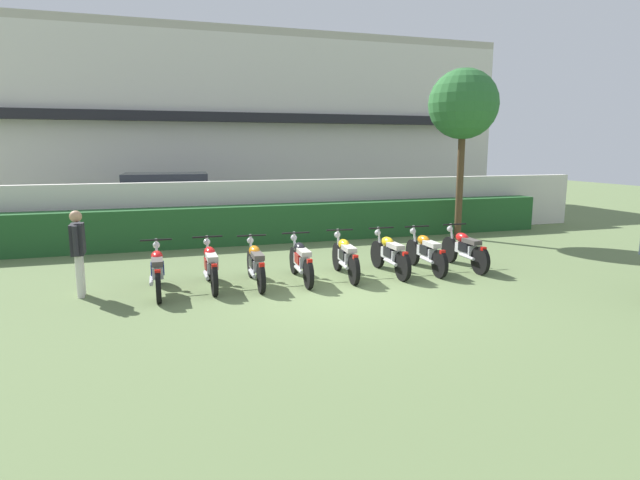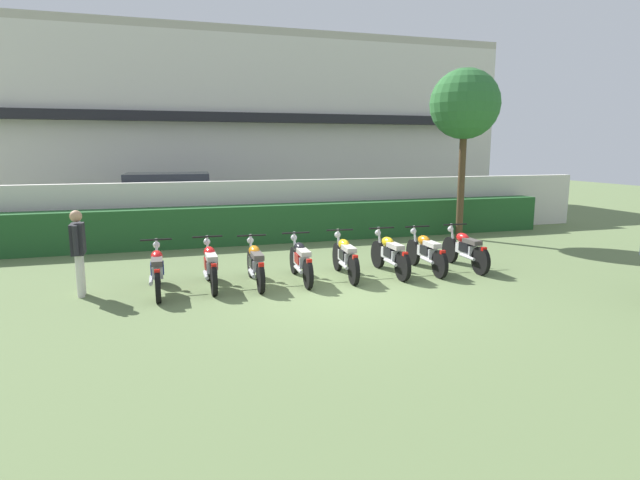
# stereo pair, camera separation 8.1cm
# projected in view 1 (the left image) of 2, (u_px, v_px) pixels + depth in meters

# --- Properties ---
(ground) EXTENTS (60.00, 60.00, 0.00)m
(ground) POSITION_uv_depth(u_px,v_px,m) (344.00, 294.00, 9.99)
(ground) COLOR #607547
(building) EXTENTS (23.16, 6.50, 7.36)m
(building) POSITION_uv_depth(u_px,v_px,m) (227.00, 126.00, 23.41)
(building) COLOR silver
(building) RESTS_ON ground
(compound_wall) EXTENTS (22.00, 0.30, 1.76)m
(compound_wall) POSITION_uv_depth(u_px,v_px,m) (269.00, 209.00, 15.94)
(compound_wall) COLOR silver
(compound_wall) RESTS_ON ground
(hedge_row) EXTENTS (17.60, 0.70, 1.10)m
(hedge_row) POSITION_uv_depth(u_px,v_px,m) (275.00, 223.00, 15.34)
(hedge_row) COLOR #235628
(hedge_row) RESTS_ON ground
(parked_car) EXTENTS (4.62, 2.34, 1.89)m
(parked_car) POSITION_uv_depth(u_px,v_px,m) (171.00, 202.00, 17.68)
(parked_car) COLOR navy
(parked_car) RESTS_ON ground
(tree_near_inspector) EXTENTS (2.05, 2.05, 5.02)m
(tree_near_inspector) POSITION_uv_depth(u_px,v_px,m) (463.00, 105.00, 15.45)
(tree_near_inspector) COLOR #4C3823
(tree_near_inspector) RESTS_ON ground
(motorcycle_in_row_0) EXTENTS (0.60, 1.95, 0.97)m
(motorcycle_in_row_0) POSITION_uv_depth(u_px,v_px,m) (158.00, 270.00, 9.93)
(motorcycle_in_row_0) COLOR black
(motorcycle_in_row_0) RESTS_ON ground
(motorcycle_in_row_1) EXTENTS (0.60, 1.85, 0.97)m
(motorcycle_in_row_1) POSITION_uv_depth(u_px,v_px,m) (211.00, 265.00, 10.35)
(motorcycle_in_row_1) COLOR black
(motorcycle_in_row_1) RESTS_ON ground
(motorcycle_in_row_2) EXTENTS (0.60, 1.89, 0.95)m
(motorcycle_in_row_2) POSITION_uv_depth(u_px,v_px,m) (256.00, 263.00, 10.57)
(motorcycle_in_row_2) COLOR black
(motorcycle_in_row_2) RESTS_ON ground
(motorcycle_in_row_3) EXTENTS (0.60, 1.90, 0.95)m
(motorcycle_in_row_3) POSITION_uv_depth(u_px,v_px,m) (301.00, 260.00, 10.88)
(motorcycle_in_row_3) COLOR black
(motorcycle_in_row_3) RESTS_ON ground
(motorcycle_in_row_4) EXTENTS (0.60, 1.91, 0.97)m
(motorcycle_in_row_4) POSITION_uv_depth(u_px,v_px,m) (345.00, 256.00, 11.19)
(motorcycle_in_row_4) COLOR black
(motorcycle_in_row_4) RESTS_ON ground
(motorcycle_in_row_5) EXTENTS (0.60, 1.92, 0.97)m
(motorcycle_in_row_5) POSITION_uv_depth(u_px,v_px,m) (390.00, 254.00, 11.46)
(motorcycle_in_row_5) COLOR black
(motorcycle_in_row_5) RESTS_ON ground
(motorcycle_in_row_6) EXTENTS (0.60, 1.93, 0.96)m
(motorcycle_in_row_6) POSITION_uv_depth(u_px,v_px,m) (426.00, 251.00, 11.74)
(motorcycle_in_row_6) COLOR black
(motorcycle_in_row_6) RESTS_ON ground
(motorcycle_in_row_7) EXTENTS (0.60, 1.92, 0.97)m
(motorcycle_in_row_7) POSITION_uv_depth(u_px,v_px,m) (465.00, 249.00, 12.01)
(motorcycle_in_row_7) COLOR black
(motorcycle_in_row_7) RESTS_ON ground
(inspector_person) EXTENTS (0.22, 0.66, 1.61)m
(inspector_person) POSITION_uv_depth(u_px,v_px,m) (78.00, 246.00, 9.66)
(inspector_person) COLOR silver
(inspector_person) RESTS_ON ground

